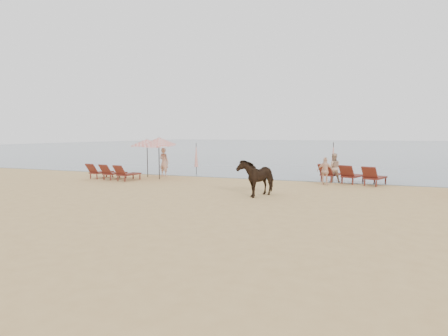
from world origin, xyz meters
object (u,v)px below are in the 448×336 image
object	(u,v)px
lounger_cluster_left	(112,172)
lounger_cluster_right	(351,175)
umbrella_closed_right	(333,157)
umbrella_open_left_b	(159,141)
beachgoer_right_b	(325,171)
umbrella_open_left_a	(147,143)
umbrella_closed_left	(196,155)
cow	(257,177)
beachgoer_left	(164,162)
beachgoer_right_a	(333,168)

from	to	relation	value
lounger_cluster_left	lounger_cluster_right	world-z (taller)	lounger_cluster_right
lounger_cluster_right	umbrella_closed_right	distance (m)	1.55
umbrella_open_left_b	beachgoer_right_b	bearing A→B (deg)	-8.96
umbrella_open_left_a	umbrella_open_left_b	world-z (taller)	umbrella_open_left_b
umbrella_closed_left	beachgoer_right_b	bearing A→B (deg)	-14.01
umbrella_open_left_a	umbrella_closed_left	distance (m)	3.37
lounger_cluster_left	cow	distance (m)	9.92
umbrella_open_left_a	cow	bearing A→B (deg)	-8.43
lounger_cluster_right	cow	xyz separation A→B (m)	(-3.69, -5.69, 0.33)
umbrella_open_left_b	umbrella_closed_right	size ratio (longest dim) A/B	1.18
cow	umbrella_closed_right	bearing A→B (deg)	87.16
beachgoer_right_b	lounger_cluster_right	bearing A→B (deg)	-136.47
cow	beachgoer_left	distance (m)	9.16
umbrella_open_left_b	umbrella_closed_left	world-z (taller)	umbrella_open_left_b
umbrella_closed_left	beachgoer_right_b	xyz separation A→B (m)	(8.49, -2.12, -0.56)
lounger_cluster_left	cow	world-z (taller)	cow
lounger_cluster_right	beachgoer_left	size ratio (longest dim) A/B	2.01
umbrella_open_left_b	beachgoer_right_a	size ratio (longest dim) A/B	1.61
umbrella_open_left_b	beachgoer_right_a	xyz separation A→B (m)	(9.79, 2.26, -1.44)
umbrella_closed_right	cow	size ratio (longest dim) A/B	1.15
cow	beachgoer_left	xyz separation A→B (m)	(-7.58, 5.15, 0.10)
lounger_cluster_left	umbrella_closed_left	size ratio (longest dim) A/B	1.47
lounger_cluster_right	cow	size ratio (longest dim) A/B	1.89
lounger_cluster_right	beachgoer_right_a	world-z (taller)	beachgoer_right_a
lounger_cluster_right	umbrella_closed_left	xyz separation A→B (m)	(-9.74, 1.01, 0.81)
lounger_cluster_left	beachgoer_left	xyz separation A→B (m)	(2.00, 2.62, 0.47)
lounger_cluster_left	beachgoer_right_b	xyz separation A→B (m)	(12.02, 2.05, 0.30)
umbrella_open_left_a	cow	size ratio (longest dim) A/B	1.25
umbrella_open_left_a	umbrella_closed_left	size ratio (longest dim) A/B	1.14
umbrella_open_left_b	beachgoer_left	bearing A→B (deg)	95.04
umbrella_closed_left	umbrella_closed_right	xyz separation A→B (m)	(8.72, -0.23, 0.06)
umbrella_closed_left	beachgoer_left	size ratio (longest dim) A/B	1.16
umbrella_closed_left	cow	xyz separation A→B (m)	(6.05, -6.70, -0.48)
umbrella_closed_right	beachgoer_left	bearing A→B (deg)	-172.64
umbrella_closed_right	cow	xyz separation A→B (m)	(-2.67, -6.47, -0.55)
lounger_cluster_left	umbrella_closed_left	xyz separation A→B (m)	(3.53, 4.17, 0.85)
beachgoer_right_a	umbrella_open_left_a	bearing A→B (deg)	-7.05
lounger_cluster_right	umbrella_closed_right	size ratio (longest dim) A/B	1.65
beachgoer_right_b	beachgoer_left	bearing A→B (deg)	-1.33
umbrella_open_left_b	cow	world-z (taller)	umbrella_open_left_b
cow	beachgoer_left	world-z (taller)	beachgoer_left
umbrella_open_left_b	beachgoer_left	size ratio (longest dim) A/B	1.44
lounger_cluster_right	beachgoer_left	xyz separation A→B (m)	(-11.27, -0.54, 0.42)
lounger_cluster_right	umbrella_closed_left	distance (m)	9.82
umbrella_closed_left	beachgoer_right_b	distance (m)	8.77
lounger_cluster_right	umbrella_closed_right	bearing A→B (deg)	163.40
beachgoer_left	umbrella_open_left_b	bearing A→B (deg)	119.03
lounger_cluster_right	beachgoer_right_a	xyz separation A→B (m)	(-0.94, 0.22, 0.32)
umbrella_open_left_a	beachgoer_right_a	xyz separation A→B (m)	(11.05, 1.56, -1.34)
beachgoer_left	umbrella_open_left_a	bearing A→B (deg)	57.45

